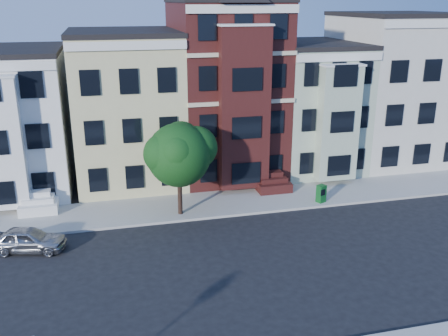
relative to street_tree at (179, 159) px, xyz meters
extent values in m
plane|color=black|center=(4.62, -6.91, -3.52)|extent=(120.00, 120.00, 0.00)
cube|color=#9E9B93|center=(4.62, 1.09, -3.45)|extent=(60.00, 4.00, 0.15)
cube|color=white|center=(-10.38, 7.59, 0.98)|extent=(8.00, 9.00, 9.00)
cube|color=beige|center=(-2.38, 7.59, 1.48)|extent=(7.00, 9.00, 10.00)
cube|color=#391412|center=(4.62, 7.59, 2.48)|extent=(7.00, 9.00, 12.00)
cube|color=#A4B69B|center=(11.12, 7.59, 0.98)|extent=(6.00, 9.00, 9.00)
cube|color=beige|center=(18.12, 7.59, 1.98)|extent=(8.00, 9.00, 11.00)
imported|color=#9899A0|center=(-8.19, -2.45, -2.89)|extent=(3.97, 2.32, 1.27)
cube|color=#0F551E|center=(8.82, -0.33, -2.82)|extent=(0.63, 0.60, 1.11)
camera|label=1|loc=(-4.03, -26.94, 8.61)|focal=40.00mm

